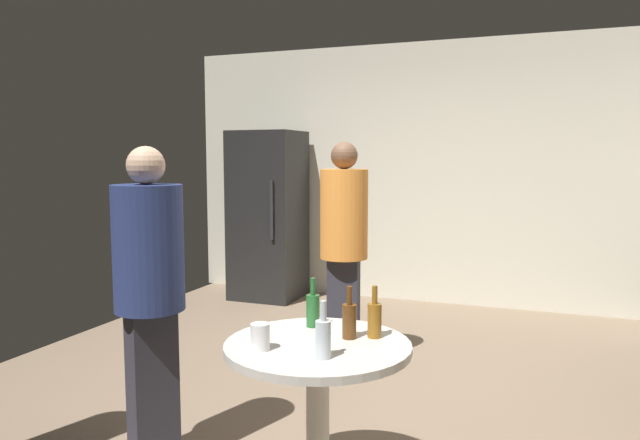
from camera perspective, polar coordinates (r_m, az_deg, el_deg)
name	(u,v)px	position (r m, az deg, el deg)	size (l,w,h in m)	color
ground_plane	(351,399)	(4.03, 2.97, -16.88)	(5.20, 5.20, 0.10)	#7A6651
wall_back	(429,174)	(6.27, 10.49, 4.39)	(5.32, 0.06, 2.70)	beige
refrigerator	(268,215)	(6.41, -5.03, 0.47)	(0.70, 0.68, 1.80)	black
foreground_table	(318,367)	(2.60, -0.22, -13.95)	(0.80, 0.80, 0.73)	beige
beer_bottle_amber	(375,319)	(2.63, 5.28, -9.46)	(0.06, 0.06, 0.23)	#8C5919
beer_bottle_brown	(349,320)	(2.61, 2.84, -9.57)	(0.06, 0.06, 0.23)	#593314
beer_bottle_green	(313,309)	(2.78, -0.69, -8.57)	(0.06, 0.06, 0.23)	#26662D
beer_bottle_clear	(323,337)	(2.36, 0.31, -11.26)	(0.06, 0.06, 0.23)	silver
plastic_cup_white	(260,337)	(2.48, -5.79, -11.14)	(0.08, 0.08, 0.11)	white
person_in_navy_shirt	(149,281)	(3.02, -16.13, -5.72)	(0.47, 0.47, 1.58)	#2D2D38
person_in_orange_shirt	(344,238)	(4.22, 2.32, -1.71)	(0.39, 0.39, 1.63)	#2D2D38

